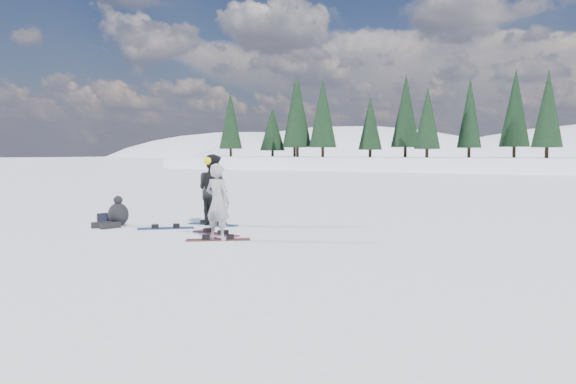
# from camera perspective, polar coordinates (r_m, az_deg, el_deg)

# --- Properties ---
(ground) EXTENTS (420.00, 420.00, 0.00)m
(ground) POSITION_cam_1_polar(r_m,az_deg,el_deg) (13.02, -4.57, -5.09)
(ground) COLOR white
(ground) RESTS_ON ground
(alpine_backdrop) EXTENTS (412.50, 227.00, 53.20)m
(alpine_backdrop) POSITION_cam_1_polar(r_m,az_deg,el_deg) (201.39, 23.64, -0.88)
(alpine_backdrop) COLOR white
(alpine_backdrop) RESTS_ON ground
(snowboarder_woman) EXTENTS (0.68, 0.46, 1.96)m
(snowboarder_woman) POSITION_cam_1_polar(r_m,az_deg,el_deg) (13.21, -7.16, -0.98)
(snowboarder_woman) COLOR #9C9DA1
(snowboarder_woman) RESTS_ON ground
(snowboarder_man) EXTENTS (1.10, 0.93, 2.02)m
(snowboarder_man) POSITION_cam_1_polar(r_m,az_deg,el_deg) (16.03, -7.65, 0.23)
(snowboarder_man) COLOR black
(snowboarder_man) RESTS_ON ground
(seated_rider) EXTENTS (0.76, 1.11, 0.86)m
(seated_rider) POSITION_cam_1_polar(r_m,az_deg,el_deg) (16.37, -16.99, -2.22)
(seated_rider) COLOR black
(seated_rider) RESTS_ON ground
(gear_bag) EXTENTS (0.48, 0.34, 0.30)m
(gear_bag) POSITION_cam_1_polar(r_m,az_deg,el_deg) (17.06, -17.99, -2.60)
(gear_bag) COLOR black
(gear_bag) RESTS_ON ground
(snowboard_woman) EXTENTS (1.39, 1.09, 0.03)m
(snowboard_woman) POSITION_cam_1_polar(r_m,az_deg,el_deg) (13.31, -7.11, -4.84)
(snowboard_woman) COLOR maroon
(snowboard_woman) RESTS_ON ground
(snowboard_man) EXTENTS (1.52, 0.42, 0.03)m
(snowboard_man) POSITION_cam_1_polar(r_m,az_deg,el_deg) (16.12, -7.62, -3.29)
(snowboard_man) COLOR navy
(snowboard_man) RESTS_ON ground
(snowboard_loose_b) EXTENTS (1.52, 0.60, 0.03)m
(snowboard_loose_b) POSITION_cam_1_polar(r_m,az_deg,el_deg) (14.31, -7.36, -4.22)
(snowboard_loose_b) COLOR maroon
(snowboard_loose_b) RESTS_ON ground
(snowboard_loose_a) EXTENTS (1.32, 1.19, 0.03)m
(snowboard_loose_a) POSITION_cam_1_polar(r_m,az_deg,el_deg) (15.54, -12.31, -3.62)
(snowboard_loose_a) COLOR #1A488F
(snowboard_loose_a) RESTS_ON ground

